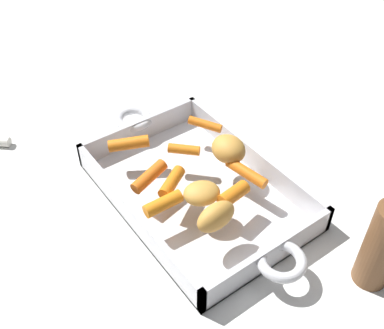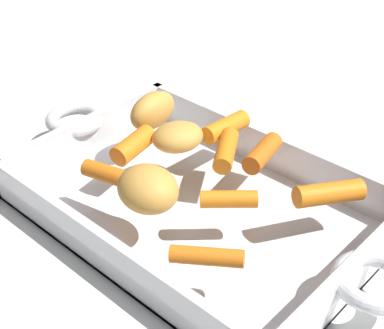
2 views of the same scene
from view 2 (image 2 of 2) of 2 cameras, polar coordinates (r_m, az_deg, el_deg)
name	(u,v)px [view 2 (image 2 of 2)]	position (r m, az deg, el deg)	size (l,w,h in m)	color
ground_plane	(196,214)	(0.60, 0.39, -4.94)	(2.34, 2.34, 0.00)	white
roasting_dish	(196,203)	(0.59, 0.39, -3.80)	(0.46, 0.24, 0.05)	silver
baby_carrot_center_left	(329,193)	(0.55, 13.40, -2.78)	(0.02, 0.02, 0.07)	orange
baby_carrot_northwest	(263,153)	(0.59, 6.99, 1.14)	(0.02, 0.02, 0.06)	orange
baby_carrot_long	(133,145)	(0.60, -5.81, 1.91)	(0.02, 0.02, 0.05)	orange
baby_carrot_northeast	(223,149)	(0.59, 3.06, 1.56)	(0.02, 0.02, 0.06)	orange
baby_carrot_southwest	(226,127)	(0.63, 3.35, 3.71)	(0.02, 0.02, 0.06)	orange
baby_carrot_center_right	(207,256)	(0.47, 1.47, -9.05)	(0.02, 0.02, 0.06)	orange
baby_carrot_southeast	(229,199)	(0.53, 3.64, -3.44)	(0.02, 0.02, 0.05)	orange
baby_carrot_short	(115,176)	(0.56, -7.62, -1.15)	(0.02, 0.02, 0.07)	orange
potato_near_roast	(178,137)	(0.60, -1.41, 2.74)	(0.06, 0.05, 0.03)	gold
potato_corner	(153,111)	(0.64, -3.90, 5.33)	(0.06, 0.03, 0.04)	gold
potato_halved	(148,189)	(0.52, -4.33, -2.45)	(0.06, 0.05, 0.04)	gold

